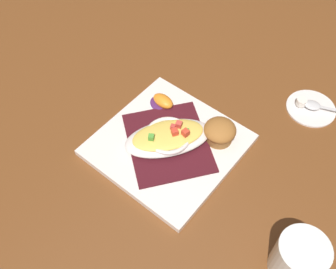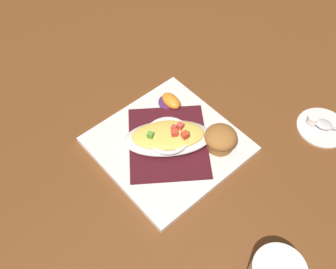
{
  "view_description": "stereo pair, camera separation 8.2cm",
  "coord_description": "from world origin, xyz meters",
  "px_view_note": "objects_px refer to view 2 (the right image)",
  "views": [
    {
      "loc": [
        -0.33,
        0.36,
        0.7
      ],
      "look_at": [
        0.0,
        0.0,
        0.04
      ],
      "focal_mm": 42.09,
      "sensor_mm": 36.0,
      "label": 1
    },
    {
      "loc": [
        -0.39,
        0.3,
        0.7
      ],
      "look_at": [
        0.0,
        0.0,
        0.04
      ],
      "focal_mm": 42.09,
      "sensor_mm": 36.0,
      "label": 2
    }
  ],
  "objects_px": {
    "spoon": "(325,125)",
    "creamer_saucer": "(323,127)",
    "square_plate": "(168,145)",
    "muffin": "(221,139)",
    "creamer_cup_0": "(313,120)",
    "gratin_dish": "(168,137)",
    "orange_garnish": "(170,101)"
  },
  "relations": [
    {
      "from": "square_plate",
      "to": "orange_garnish",
      "type": "distance_m",
      "value": 0.11
    },
    {
      "from": "square_plate",
      "to": "creamer_cup_0",
      "type": "bearing_deg",
      "value": -116.64
    },
    {
      "from": "square_plate",
      "to": "gratin_dish",
      "type": "xyz_separation_m",
      "value": [
        -0.0,
        -0.0,
        0.03
      ]
    },
    {
      "from": "square_plate",
      "to": "gratin_dish",
      "type": "height_order",
      "value": "gratin_dish"
    },
    {
      "from": "square_plate",
      "to": "gratin_dish",
      "type": "distance_m",
      "value": 0.03
    },
    {
      "from": "creamer_saucer",
      "to": "creamer_cup_0",
      "type": "height_order",
      "value": "creamer_cup_0"
    },
    {
      "from": "muffin",
      "to": "spoon",
      "type": "relative_size",
      "value": 0.76
    },
    {
      "from": "gratin_dish",
      "to": "orange_garnish",
      "type": "xyz_separation_m",
      "value": [
        0.08,
        -0.07,
        -0.01
      ]
    },
    {
      "from": "creamer_saucer",
      "to": "square_plate",
      "type": "bearing_deg",
      "value": 60.79
    },
    {
      "from": "square_plate",
      "to": "creamer_saucer",
      "type": "height_order",
      "value": "square_plate"
    },
    {
      "from": "orange_garnish",
      "to": "gratin_dish",
      "type": "bearing_deg",
      "value": 139.99
    },
    {
      "from": "gratin_dish",
      "to": "muffin",
      "type": "xyz_separation_m",
      "value": [
        -0.07,
        -0.08,
        0.0
      ]
    },
    {
      "from": "creamer_saucer",
      "to": "creamer_cup_0",
      "type": "relative_size",
      "value": 4.76
    },
    {
      "from": "square_plate",
      "to": "spoon",
      "type": "relative_size",
      "value": 3.12
    },
    {
      "from": "gratin_dish",
      "to": "muffin",
      "type": "bearing_deg",
      "value": -131.3
    },
    {
      "from": "orange_garnish",
      "to": "creamer_saucer",
      "type": "relative_size",
      "value": 0.57
    },
    {
      "from": "muffin",
      "to": "spoon",
      "type": "bearing_deg",
      "value": -114.29
    },
    {
      "from": "spoon",
      "to": "muffin",
      "type": "bearing_deg",
      "value": 65.71
    },
    {
      "from": "square_plate",
      "to": "muffin",
      "type": "distance_m",
      "value": 0.11
    },
    {
      "from": "creamer_cup_0",
      "to": "square_plate",
      "type": "bearing_deg",
      "value": 63.36
    },
    {
      "from": "muffin",
      "to": "spoon",
      "type": "xyz_separation_m",
      "value": [
        -0.1,
        -0.23,
        -0.03
      ]
    },
    {
      "from": "creamer_saucer",
      "to": "creamer_cup_0",
      "type": "distance_m",
      "value": 0.03
    },
    {
      "from": "square_plate",
      "to": "creamer_cup_0",
      "type": "distance_m",
      "value": 0.33
    },
    {
      "from": "gratin_dish",
      "to": "orange_garnish",
      "type": "distance_m",
      "value": 0.11
    },
    {
      "from": "gratin_dish",
      "to": "orange_garnish",
      "type": "relative_size",
      "value": 3.18
    },
    {
      "from": "muffin",
      "to": "square_plate",
      "type": "bearing_deg",
      "value": 48.69
    },
    {
      "from": "muffin",
      "to": "creamer_cup_0",
      "type": "distance_m",
      "value": 0.23
    },
    {
      "from": "square_plate",
      "to": "creamer_cup_0",
      "type": "height_order",
      "value": "creamer_cup_0"
    },
    {
      "from": "muffin",
      "to": "spoon",
      "type": "height_order",
      "value": "muffin"
    },
    {
      "from": "muffin",
      "to": "orange_garnish",
      "type": "bearing_deg",
      "value": 4.21
    },
    {
      "from": "gratin_dish",
      "to": "creamer_cup_0",
      "type": "height_order",
      "value": "gratin_dish"
    },
    {
      "from": "spoon",
      "to": "creamer_saucer",
      "type": "bearing_deg",
      "value": 25.5
    }
  ]
}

